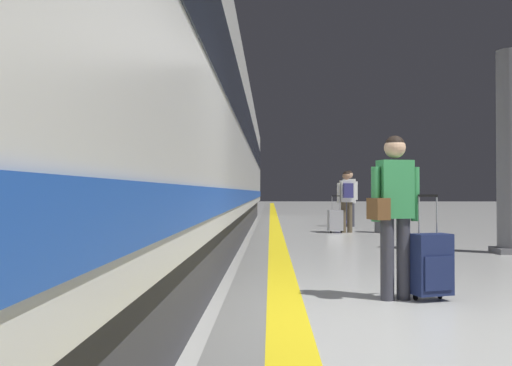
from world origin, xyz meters
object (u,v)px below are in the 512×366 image
rolling_suitcase_foreground (432,264)px  passenger_mid (347,196)px  suitcase_mid (335,220)px  waste_bin (383,215)px  traveller_foreground (394,205)px  platform_pillar (510,156)px  high_speed_train (186,130)px  passenger_near (349,194)px  duffel_bag_near (340,222)px

rolling_suitcase_foreground → passenger_mid: 9.38m
suitcase_mid → waste_bin: bearing=6.6°
traveller_foreground → rolling_suitcase_foreground: (0.37, -0.03, -0.59)m
rolling_suitcase_foreground → platform_pillar: size_ratio=0.29×
suitcase_mid → passenger_mid: bearing=21.1°
traveller_foreground → platform_pillar: platform_pillar is taller
passenger_mid → suitcase_mid: bearing=-158.9°
traveller_foreground → waste_bin: (1.76, 9.34, -0.50)m
passenger_mid → high_speed_train: bearing=-150.1°
high_speed_train → waste_bin: 5.82m
traveller_foreground → passenger_near: (1.22, 11.84, 0.06)m
rolling_suitcase_foreground → traveller_foreground: bearing=174.9°
high_speed_train → platform_pillar: bearing=-23.6°
traveller_foreground → platform_pillar: size_ratio=0.46×
rolling_suitcase_foreground → platform_pillar: 5.29m
high_speed_train → platform_pillar: high_speed_train is taller
suitcase_mid → platform_pillar: bearing=-62.5°
rolling_suitcase_foreground → passenger_mid: size_ratio=0.64×
high_speed_train → passenger_mid: (3.97, 2.29, -1.53)m
high_speed_train → passenger_mid: size_ratio=17.28×
passenger_near → traveller_foreground: bearing=-95.9°
traveller_foreground → rolling_suitcase_foreground: 0.70m
rolling_suitcase_foreground → passenger_near: size_ratio=0.60×
passenger_mid → waste_bin: 1.09m
duffel_bag_near → waste_bin: size_ratio=0.48×
traveller_foreground → waste_bin: size_ratio=1.82×
passenger_mid → suitcase_mid: size_ratio=1.65×
duffel_bag_near → platform_pillar: 7.82m
passenger_mid → suitcase_mid: passenger_mid is taller
high_speed_train → suitcase_mid: (3.65, 2.16, -2.17)m
traveller_foreground → passenger_mid: size_ratio=1.01×
platform_pillar → passenger_near: bearing=103.4°
traveller_foreground → passenger_near: 11.90m
traveller_foreground → passenger_near: passenger_near is taller
rolling_suitcase_foreground → duffel_bag_near: rolling_suitcase_foreground is taller
suitcase_mid → platform_pillar: (2.52, -4.85, 1.39)m
rolling_suitcase_foreground → waste_bin: 9.48m
rolling_suitcase_foreground → duffel_bag_near: 11.76m
waste_bin → rolling_suitcase_foreground: bearing=-98.5°
rolling_suitcase_foreground → waste_bin: size_ratio=1.16×
passenger_near → passenger_mid: size_ratio=1.07×
traveller_foreground → platform_pillar: bearing=55.4°
platform_pillar → high_speed_train: bearing=156.4°
traveller_foreground → duffel_bag_near: (0.90, 11.72, -0.80)m
suitcase_mid → waste_bin: 1.30m
rolling_suitcase_foreground → passenger_mid: bearing=87.3°
platform_pillar → waste_bin: 5.30m
platform_pillar → passenger_mid: bearing=113.9°
rolling_suitcase_foreground → duffel_bag_near: (0.54, 11.75, -0.21)m
passenger_mid → passenger_near: bearing=80.5°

